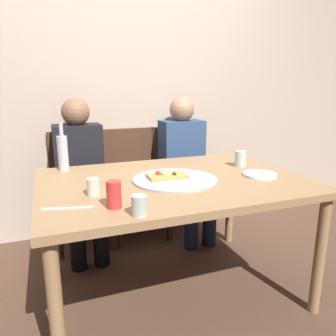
{
  "coord_description": "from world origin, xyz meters",
  "views": [
    {
      "loc": [
        -0.66,
        -1.66,
        1.25
      ],
      "look_at": [
        -0.0,
        0.07,
        0.78
      ],
      "focal_mm": 34.42,
      "sensor_mm": 36.0,
      "label": 1
    }
  ],
  "objects_px": {
    "soda_can": "(114,195)",
    "chair_right": "(179,171)",
    "tumbler_near": "(139,206)",
    "chair_left": "(80,180)",
    "dining_table": "(173,190)",
    "guest_in_sweater": "(81,169)",
    "wine_glass": "(93,187)",
    "tumbler_far": "(241,159)",
    "table_knife": "(68,208)",
    "pizza_slice_last": "(167,176)",
    "wine_bottle": "(63,152)",
    "guest_in_beanie": "(186,161)",
    "plate_stack": "(260,175)",
    "pizza_tray": "(174,180)",
    "chair_middle": "(133,175)"
  },
  "relations": [
    {
      "from": "dining_table",
      "to": "chair_left",
      "type": "xyz_separation_m",
      "value": [
        -0.44,
        0.92,
        -0.15
      ]
    },
    {
      "from": "dining_table",
      "to": "guest_in_sweater",
      "type": "bearing_deg",
      "value": 119.86
    },
    {
      "from": "plate_stack",
      "to": "dining_table",
      "type": "bearing_deg",
      "value": 165.89
    },
    {
      "from": "chair_middle",
      "to": "wine_bottle",
      "type": "bearing_deg",
      "value": 40.95
    },
    {
      "from": "wine_bottle",
      "to": "plate_stack",
      "type": "bearing_deg",
      "value": -26.97
    },
    {
      "from": "pizza_tray",
      "to": "wine_glass",
      "type": "distance_m",
      "value": 0.48
    },
    {
      "from": "pizza_tray",
      "to": "chair_middle",
      "type": "distance_m",
      "value": 0.98
    },
    {
      "from": "table_knife",
      "to": "guest_in_beanie",
      "type": "bearing_deg",
      "value": -121.24
    },
    {
      "from": "wine_bottle",
      "to": "plate_stack",
      "type": "height_order",
      "value": "wine_bottle"
    },
    {
      "from": "pizza_tray",
      "to": "chair_right",
      "type": "height_order",
      "value": "chair_right"
    },
    {
      "from": "tumbler_far",
      "to": "tumbler_near",
      "type": "bearing_deg",
      "value": -146.07
    },
    {
      "from": "pizza_tray",
      "to": "chair_middle",
      "type": "height_order",
      "value": "chair_middle"
    },
    {
      "from": "pizza_tray",
      "to": "wine_bottle",
      "type": "bearing_deg",
      "value": 141.28
    },
    {
      "from": "chair_left",
      "to": "guest_in_sweater",
      "type": "relative_size",
      "value": 0.77
    },
    {
      "from": "tumbler_near",
      "to": "tumbler_far",
      "type": "distance_m",
      "value": 1.04
    },
    {
      "from": "dining_table",
      "to": "soda_can",
      "type": "height_order",
      "value": "soda_can"
    },
    {
      "from": "dining_table",
      "to": "pizza_slice_last",
      "type": "distance_m",
      "value": 0.1
    },
    {
      "from": "plate_stack",
      "to": "table_knife",
      "type": "bearing_deg",
      "value": -172.42
    },
    {
      "from": "pizza_slice_last",
      "to": "plate_stack",
      "type": "bearing_deg",
      "value": -12.79
    },
    {
      "from": "pizza_slice_last",
      "to": "tumbler_near",
      "type": "bearing_deg",
      "value": -122.64
    },
    {
      "from": "wine_glass",
      "to": "pizza_slice_last",
      "type": "bearing_deg",
      "value": 16.81
    },
    {
      "from": "soda_can",
      "to": "chair_right",
      "type": "height_order",
      "value": "chair_right"
    },
    {
      "from": "tumbler_near",
      "to": "table_knife",
      "type": "xyz_separation_m",
      "value": [
        -0.27,
        0.18,
        -0.04
      ]
    },
    {
      "from": "dining_table",
      "to": "tumbler_far",
      "type": "distance_m",
      "value": 0.56
    },
    {
      "from": "guest_in_beanie",
      "to": "pizza_slice_last",
      "type": "bearing_deg",
      "value": 59.39
    },
    {
      "from": "table_knife",
      "to": "chair_middle",
      "type": "height_order",
      "value": "chair_middle"
    },
    {
      "from": "table_knife",
      "to": "guest_in_sweater",
      "type": "bearing_deg",
      "value": -85.47
    },
    {
      "from": "pizza_slice_last",
      "to": "tumbler_near",
      "type": "distance_m",
      "value": 0.54
    },
    {
      "from": "dining_table",
      "to": "plate_stack",
      "type": "height_order",
      "value": "plate_stack"
    },
    {
      "from": "wine_bottle",
      "to": "soda_can",
      "type": "bearing_deg",
      "value": -77.54
    },
    {
      "from": "dining_table",
      "to": "chair_left",
      "type": "relative_size",
      "value": 1.66
    },
    {
      "from": "tumbler_near",
      "to": "tumbler_far",
      "type": "xyz_separation_m",
      "value": [
        0.86,
        0.58,
        0.01
      ]
    },
    {
      "from": "wine_bottle",
      "to": "tumbler_near",
      "type": "xyz_separation_m",
      "value": [
        0.25,
        -0.88,
        -0.07
      ]
    },
    {
      "from": "soda_can",
      "to": "guest_in_beanie",
      "type": "distance_m",
      "value": 1.39
    },
    {
      "from": "tumbler_far",
      "to": "guest_in_beanie",
      "type": "relative_size",
      "value": 0.09
    },
    {
      "from": "tumbler_far",
      "to": "wine_glass",
      "type": "height_order",
      "value": "tumbler_far"
    },
    {
      "from": "wine_glass",
      "to": "guest_in_beanie",
      "type": "height_order",
      "value": "guest_in_beanie"
    },
    {
      "from": "soda_can",
      "to": "chair_right",
      "type": "bearing_deg",
      "value": 56.62
    },
    {
      "from": "tumbler_far",
      "to": "plate_stack",
      "type": "xyz_separation_m",
      "value": [
        -0.02,
        -0.25,
        -0.04
      ]
    },
    {
      "from": "tumbler_near",
      "to": "chair_left",
      "type": "bearing_deg",
      "value": 94.76
    },
    {
      "from": "dining_table",
      "to": "chair_middle",
      "type": "distance_m",
      "value": 0.94
    },
    {
      "from": "tumbler_far",
      "to": "table_knife",
      "type": "height_order",
      "value": "tumbler_far"
    },
    {
      "from": "chair_left",
      "to": "chair_right",
      "type": "height_order",
      "value": "same"
    },
    {
      "from": "wine_bottle",
      "to": "chair_right",
      "type": "xyz_separation_m",
      "value": [
        1.0,
        0.5,
        -0.34
      ]
    },
    {
      "from": "wine_bottle",
      "to": "chair_left",
      "type": "distance_m",
      "value": 0.62
    },
    {
      "from": "chair_middle",
      "to": "guest_in_beanie",
      "type": "relative_size",
      "value": 0.77
    },
    {
      "from": "dining_table",
      "to": "guest_in_beanie",
      "type": "height_order",
      "value": "guest_in_beanie"
    },
    {
      "from": "plate_stack",
      "to": "chair_left",
      "type": "bearing_deg",
      "value": 132.11
    },
    {
      "from": "wine_glass",
      "to": "tumbler_near",
      "type": "bearing_deg",
      "value": -66.82
    },
    {
      "from": "pizza_slice_last",
      "to": "chair_middle",
      "type": "distance_m",
      "value": 0.96
    }
  ]
}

